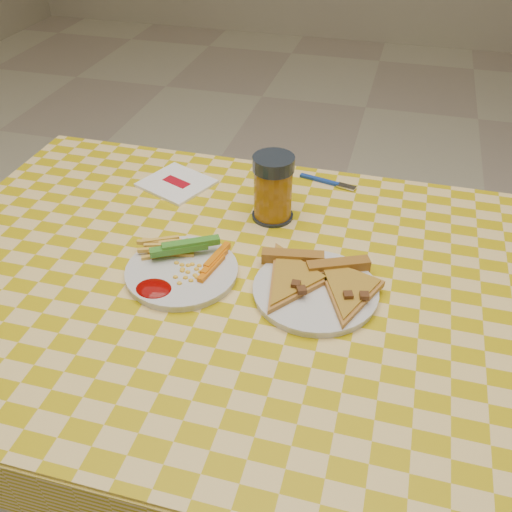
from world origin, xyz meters
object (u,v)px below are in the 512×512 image
(plate_left, at_px, (182,273))
(drink_glass, at_px, (273,189))
(plate_right, at_px, (315,292))
(table, at_px, (246,309))

(plate_left, xyz_separation_m, drink_glass, (0.11, 0.23, 0.06))
(plate_right, height_order, drink_glass, drink_glass)
(drink_glass, bearing_deg, plate_right, -59.14)
(table, relative_size, drink_glass, 9.18)
(plate_right, relative_size, drink_glass, 1.54)
(table, bearing_deg, plate_right, -3.72)
(table, distance_m, plate_right, 0.15)
(plate_left, bearing_deg, drink_glass, 63.88)
(table, relative_size, plate_right, 5.95)
(table, height_order, plate_right, plate_right)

